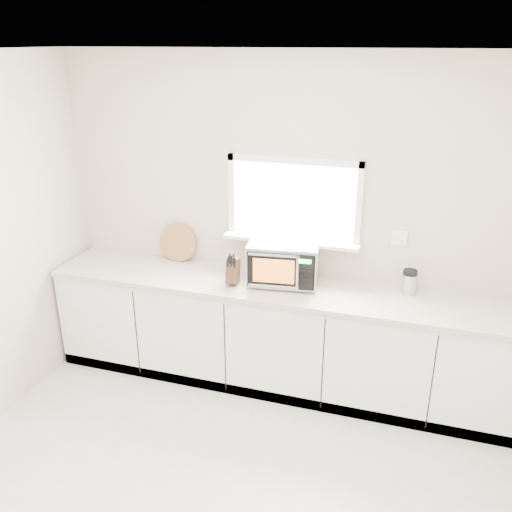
% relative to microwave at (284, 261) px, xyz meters
% --- Properties ---
extents(back_wall, '(4.00, 0.17, 2.70)m').
position_rel_microwave_xyz_m(back_wall, '(0.02, 0.22, 0.26)').
color(back_wall, beige).
rests_on(back_wall, ground).
extents(cabinets, '(3.92, 0.60, 0.88)m').
position_rel_microwave_xyz_m(cabinets, '(0.02, -0.08, -0.66)').
color(cabinets, white).
rests_on(cabinets, ground).
extents(countertop, '(3.92, 0.64, 0.04)m').
position_rel_microwave_xyz_m(countertop, '(0.02, -0.09, -0.20)').
color(countertop, beige).
rests_on(countertop, cabinets).
extents(microwave, '(0.59, 0.49, 0.35)m').
position_rel_microwave_xyz_m(microwave, '(0.00, 0.00, 0.00)').
color(microwave, black).
rests_on(microwave, countertop).
extents(knife_block, '(0.11, 0.20, 0.28)m').
position_rel_microwave_xyz_m(knife_block, '(-0.38, -0.16, -0.07)').
color(knife_block, '#4B2E1B').
rests_on(knife_block, countertop).
extents(cutting_board, '(0.34, 0.08, 0.34)m').
position_rel_microwave_xyz_m(cutting_board, '(-1.01, 0.16, -0.01)').
color(cutting_board, '#A4643F').
rests_on(cutting_board, countertop).
extents(coffee_grinder, '(0.14, 0.14, 0.20)m').
position_rel_microwave_xyz_m(coffee_grinder, '(0.98, 0.08, -0.09)').
color(coffee_grinder, '#AAACB1').
rests_on(coffee_grinder, countertop).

